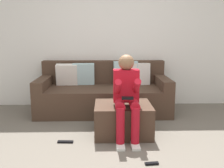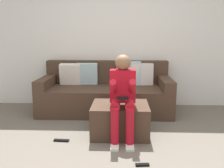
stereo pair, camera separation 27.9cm
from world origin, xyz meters
name	(u,v)px [view 1 (the left image)]	position (x,y,z in m)	size (l,w,h in m)	color
ground_plane	(123,158)	(0.00, 0.00, 0.00)	(6.69, 6.69, 0.00)	#6B6359
wall_back	(115,35)	(0.00, 2.27, 1.31)	(5.15, 0.10, 2.62)	white
couch_sectional	(104,93)	(-0.21, 1.80, 0.32)	(2.21, 0.99, 0.86)	#473326
ottoman	(123,119)	(0.05, 0.72, 0.21)	(0.75, 0.66, 0.41)	#473326
person_seated	(127,93)	(0.08, 0.53, 0.60)	(0.32, 0.58, 1.07)	red
remote_near_ottoman	(152,163)	(0.29, -0.16, 0.01)	(0.14, 0.04, 0.02)	black
remote_by_storage_bin	(65,142)	(-0.68, 0.42, 0.01)	(0.19, 0.05, 0.02)	black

